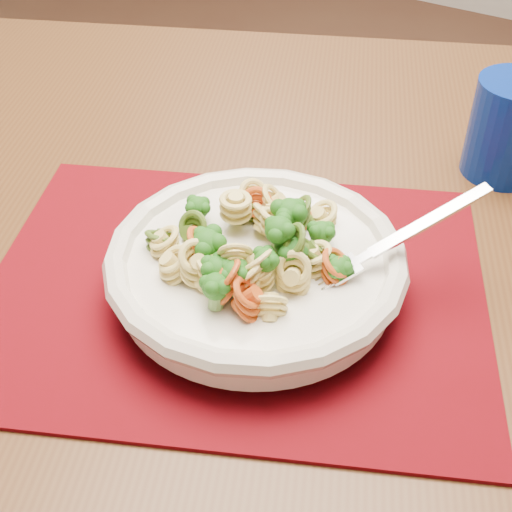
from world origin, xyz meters
The scene contains 6 objects.
dining_table centered at (0.21, -0.44, 0.62)m, with size 1.56×1.32×0.72m.
placemat centered at (0.27, -0.54, 0.72)m, with size 0.43×0.33×0.00m, color #62040F.
pasta_bowl centered at (0.28, -0.53, 0.75)m, with size 0.25×0.25×0.05m.
pasta_broccoli_heap centered at (0.28, -0.53, 0.77)m, with size 0.21×0.21×0.06m, color #E7D172, non-canonical shape.
fork centered at (0.35, -0.51, 0.77)m, with size 0.19×0.02×0.01m, color silver, non-canonical shape.
tumbler centered at (0.40, -0.24, 0.77)m, with size 0.08×0.08×0.10m, color navy.
Camera 1 is at (0.52, -0.91, 1.14)m, focal length 50.00 mm.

